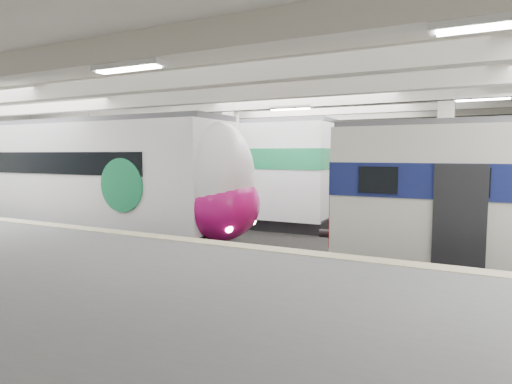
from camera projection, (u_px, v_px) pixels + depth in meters
The scene contains 3 objects.
station_hall at pixel (239, 157), 11.87m from camera, with size 36.00×24.00×5.75m.
modern_emu at pixel (103, 181), 16.64m from camera, with size 14.48×2.99×4.64m.
far_train at pixel (185, 170), 21.58m from camera, with size 15.30×3.25×4.82m.
Camera 1 is at (5.77, -12.18, 3.33)m, focal length 30.00 mm.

